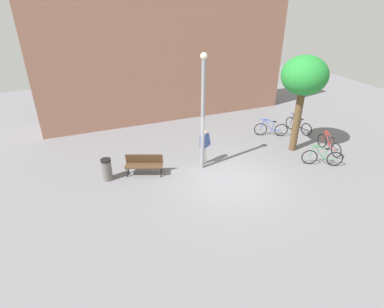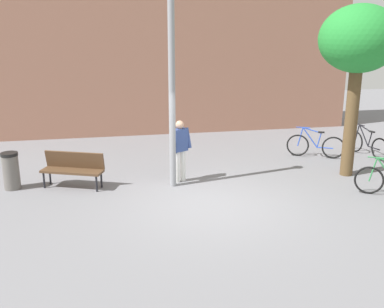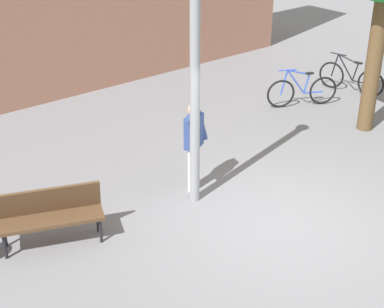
{
  "view_description": "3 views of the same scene",
  "coord_description": "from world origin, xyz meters",
  "px_view_note": "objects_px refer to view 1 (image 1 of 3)",
  "views": [
    {
      "loc": [
        -5.71,
        -9.66,
        7.12
      ],
      "look_at": [
        -1.35,
        1.1,
        0.99
      ],
      "focal_mm": 29.15,
      "sensor_mm": 36.0,
      "label": 1
    },
    {
      "loc": [
        -2.4,
        -9.51,
        3.98
      ],
      "look_at": [
        -0.31,
        0.94,
        0.99
      ],
      "focal_mm": 41.85,
      "sensor_mm": 36.0,
      "label": 2
    },
    {
      "loc": [
        -6.24,
        -5.24,
        5.29
      ],
      "look_at": [
        -1.27,
        0.86,
        1.32
      ],
      "focal_mm": 53.24,
      "sensor_mm": 36.0,
      "label": 3
    }
  ],
  "objects_px": {
    "bicycle_red": "(329,145)",
    "person_by_lamppost": "(204,145)",
    "plaza_tree": "(304,78)",
    "lamppost": "(203,110)",
    "park_bench": "(144,163)",
    "bicycle_blue": "(271,129)",
    "bicycle_black": "(298,126)",
    "bicycle_green": "(322,157)",
    "trash_bin": "(107,169)"
  },
  "relations": [
    {
      "from": "park_bench",
      "to": "plaza_tree",
      "type": "bearing_deg",
      "value": -3.67
    },
    {
      "from": "lamppost",
      "to": "bicycle_red",
      "type": "relative_size",
      "value": 2.79
    },
    {
      "from": "person_by_lamppost",
      "to": "plaza_tree",
      "type": "xyz_separation_m",
      "value": [
        4.7,
        -0.37,
        2.67
      ]
    },
    {
      "from": "person_by_lamppost",
      "to": "trash_bin",
      "type": "bearing_deg",
      "value": 176.46
    },
    {
      "from": "plaza_tree",
      "to": "trash_bin",
      "type": "xyz_separation_m",
      "value": [
        -9.03,
        0.63,
        -3.15
      ]
    },
    {
      "from": "bicycle_red",
      "to": "person_by_lamppost",
      "type": "bearing_deg",
      "value": 168.59
    },
    {
      "from": "person_by_lamppost",
      "to": "plaza_tree",
      "type": "bearing_deg",
      "value": -4.46
    },
    {
      "from": "plaza_tree",
      "to": "park_bench",
      "type": "bearing_deg",
      "value": 176.33
    },
    {
      "from": "park_bench",
      "to": "bicycle_green",
      "type": "relative_size",
      "value": 1.05
    },
    {
      "from": "lamppost",
      "to": "plaza_tree",
      "type": "height_order",
      "value": "lamppost"
    },
    {
      "from": "park_bench",
      "to": "bicycle_blue",
      "type": "bearing_deg",
      "value": 10.37
    },
    {
      "from": "lamppost",
      "to": "park_bench",
      "type": "bearing_deg",
      "value": 170.4
    },
    {
      "from": "bicycle_red",
      "to": "bicycle_black",
      "type": "relative_size",
      "value": 1.01
    },
    {
      "from": "bicycle_blue",
      "to": "trash_bin",
      "type": "height_order",
      "value": "bicycle_blue"
    },
    {
      "from": "lamppost",
      "to": "plaza_tree",
      "type": "distance_m",
      "value": 5.02
    },
    {
      "from": "lamppost",
      "to": "bicycle_black",
      "type": "distance_m",
      "value": 7.19
    },
    {
      "from": "plaza_tree",
      "to": "bicycle_red",
      "type": "height_order",
      "value": "plaza_tree"
    },
    {
      "from": "bicycle_green",
      "to": "lamppost",
      "type": "bearing_deg",
      "value": 160.54
    },
    {
      "from": "bicycle_red",
      "to": "trash_bin",
      "type": "distance_m",
      "value": 10.59
    },
    {
      "from": "trash_bin",
      "to": "person_by_lamppost",
      "type": "bearing_deg",
      "value": -3.54
    },
    {
      "from": "bicycle_blue",
      "to": "bicycle_green",
      "type": "bearing_deg",
      "value": -85.66
    },
    {
      "from": "person_by_lamppost",
      "to": "bicycle_red",
      "type": "distance_m",
      "value": 6.3
    },
    {
      "from": "bicycle_blue",
      "to": "trash_bin",
      "type": "bearing_deg",
      "value": -172.36
    },
    {
      "from": "lamppost",
      "to": "trash_bin",
      "type": "relative_size",
      "value": 5.23
    },
    {
      "from": "person_by_lamppost",
      "to": "lamppost",
      "type": "bearing_deg",
      "value": -127.73
    },
    {
      "from": "bicycle_blue",
      "to": "trash_bin",
      "type": "xyz_separation_m",
      "value": [
        -8.97,
        -1.2,
        0.1
      ]
    },
    {
      "from": "bicycle_red",
      "to": "bicycle_blue",
      "type": "distance_m",
      "value": 3.11
    },
    {
      "from": "bicycle_red",
      "to": "plaza_tree",
      "type": "bearing_deg",
      "value": 148.91
    },
    {
      "from": "park_bench",
      "to": "bicycle_green",
      "type": "distance_m",
      "value": 8.01
    },
    {
      "from": "person_by_lamppost",
      "to": "bicycle_blue",
      "type": "xyz_separation_m",
      "value": [
        4.63,
        1.47,
        -0.58
      ]
    },
    {
      "from": "lamppost",
      "to": "bicycle_green",
      "type": "height_order",
      "value": "lamppost"
    },
    {
      "from": "plaza_tree",
      "to": "bicycle_green",
      "type": "xyz_separation_m",
      "value": [
        0.21,
        -1.77,
        -3.25
      ]
    },
    {
      "from": "plaza_tree",
      "to": "bicycle_green",
      "type": "height_order",
      "value": "plaza_tree"
    },
    {
      "from": "trash_bin",
      "to": "lamppost",
      "type": "bearing_deg",
      "value": -8.11
    },
    {
      "from": "plaza_tree",
      "to": "bicycle_blue",
      "type": "height_order",
      "value": "plaza_tree"
    },
    {
      "from": "bicycle_blue",
      "to": "bicycle_black",
      "type": "bearing_deg",
      "value": -5.46
    },
    {
      "from": "person_by_lamppost",
      "to": "park_bench",
      "type": "xyz_separation_m",
      "value": [
        -2.78,
        0.11,
        -0.42
      ]
    },
    {
      "from": "lamppost",
      "to": "bicycle_green",
      "type": "bearing_deg",
      "value": -19.46
    },
    {
      "from": "park_bench",
      "to": "trash_bin",
      "type": "distance_m",
      "value": 1.56
    },
    {
      "from": "person_by_lamppost",
      "to": "trash_bin",
      "type": "distance_m",
      "value": 4.37
    },
    {
      "from": "bicycle_black",
      "to": "bicycle_blue",
      "type": "distance_m",
      "value": 1.73
    },
    {
      "from": "park_bench",
      "to": "bicycle_green",
      "type": "xyz_separation_m",
      "value": [
        7.69,
        -2.25,
        -0.16
      ]
    },
    {
      "from": "plaza_tree",
      "to": "bicycle_black",
      "type": "relative_size",
      "value": 2.59
    },
    {
      "from": "bicycle_green",
      "to": "bicycle_blue",
      "type": "height_order",
      "value": "same"
    },
    {
      "from": "lamppost",
      "to": "trash_bin",
      "type": "distance_m",
      "value": 4.71
    },
    {
      "from": "lamppost",
      "to": "bicycle_blue",
      "type": "distance_m",
      "value": 5.7
    },
    {
      "from": "trash_bin",
      "to": "bicycle_green",
      "type": "bearing_deg",
      "value": -14.57
    },
    {
      "from": "lamppost",
      "to": "bicycle_red",
      "type": "distance_m",
      "value": 6.88
    },
    {
      "from": "bicycle_black",
      "to": "lamppost",
      "type": "bearing_deg",
      "value": -166.2
    },
    {
      "from": "plaza_tree",
      "to": "bicycle_blue",
      "type": "relative_size",
      "value": 2.83
    }
  ]
}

